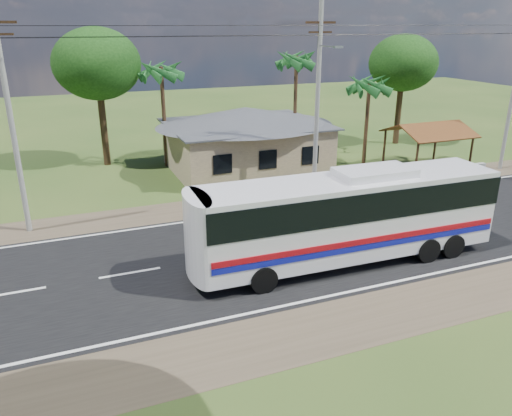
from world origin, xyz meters
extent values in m
plane|color=#2A4819|center=(0.00, 0.00, 0.00)|extent=(120.00, 120.00, 0.00)
cube|color=black|center=(0.00, 0.00, 0.01)|extent=(120.00, 10.00, 0.02)
cube|color=brown|center=(0.00, 6.50, 0.01)|extent=(120.00, 3.00, 0.01)
cube|color=brown|center=(0.00, -6.50, 0.01)|extent=(120.00, 3.00, 0.01)
cube|color=silver|center=(0.00, 4.70, 0.03)|extent=(120.00, 0.15, 0.01)
cube|color=silver|center=(0.00, -4.70, 0.03)|extent=(120.00, 0.15, 0.01)
cube|color=silver|center=(0.00, 0.00, 0.03)|extent=(120.00, 0.15, 0.01)
cube|color=tan|center=(1.00, 13.00, 1.60)|extent=(10.00, 8.00, 3.20)
cube|color=#4C4F54|center=(1.00, 13.00, 3.25)|extent=(10.60, 8.60, 0.10)
pyramid|color=#4C4F54|center=(1.00, 13.00, 4.40)|extent=(12.40, 10.00, 1.20)
cube|color=black|center=(-2.00, 8.98, 1.70)|extent=(1.20, 0.08, 1.20)
cube|color=black|center=(1.00, 8.98, 1.70)|extent=(1.20, 0.08, 1.20)
cube|color=black|center=(4.00, 8.98, 1.70)|extent=(1.20, 0.08, 1.20)
cylinder|color=#3B2915|center=(10.70, 6.70, 1.30)|extent=(0.16, 0.16, 2.60)
cylinder|color=#3B2915|center=(10.70, 10.30, 1.30)|extent=(0.16, 0.16, 2.60)
cylinder|color=#3B2915|center=(15.30, 6.70, 1.30)|extent=(0.16, 0.16, 2.60)
cylinder|color=#3B2915|center=(15.30, 10.30, 1.30)|extent=(0.16, 0.16, 2.60)
cube|color=brown|center=(13.00, 7.40, 2.90)|extent=(5.20, 2.28, 0.90)
cube|color=brown|center=(13.00, 9.60, 2.90)|extent=(5.20, 2.28, 0.90)
cube|color=#3B2915|center=(13.00, 8.50, 3.25)|extent=(5.20, 0.12, 0.12)
cube|color=#9E9E99|center=(12.00, 5.60, 0.45)|extent=(7.00, 0.30, 0.90)
cylinder|color=#9E9E99|center=(-13.00, 6.50, 5.50)|extent=(0.26, 0.26, 11.00)
cylinder|color=#9E9E99|center=(3.00, 6.50, 5.50)|extent=(0.26, 0.26, 11.00)
cube|color=#3B2915|center=(3.00, 6.50, 9.80)|extent=(1.80, 0.12, 0.12)
cube|color=#3B2915|center=(3.00, 6.50, 9.30)|extent=(1.40, 0.10, 0.10)
cylinder|color=gray|center=(3.00, 5.50, 8.60)|extent=(0.08, 2.00, 0.08)
cube|color=gray|center=(3.00, 4.50, 8.60)|extent=(0.50, 0.18, 0.12)
cylinder|color=black|center=(-5.00, 6.50, 9.60)|extent=(16.00, 0.02, 0.02)
cylinder|color=black|center=(10.50, 6.50, 9.60)|extent=(15.00, 0.02, 0.02)
cylinder|color=#47301E|center=(9.50, 11.00, 3.00)|extent=(0.28, 0.28, 6.00)
cylinder|color=#47301E|center=(6.00, 15.50, 3.75)|extent=(0.28, 0.28, 7.50)
cylinder|color=#47301E|center=(-4.00, 16.00, 3.50)|extent=(0.28, 0.28, 7.00)
cylinder|color=#47301E|center=(-8.00, 18.00, 2.97)|extent=(0.50, 0.50, 5.95)
ellipsoid|color=#12330E|center=(-8.00, 18.00, 7.15)|extent=(6.00, 6.00, 4.92)
cylinder|color=#47301E|center=(16.00, 16.00, 2.80)|extent=(0.50, 0.50, 5.60)
ellipsoid|color=#12330E|center=(16.00, 16.00, 6.72)|extent=(5.60, 5.60, 4.59)
cube|color=silver|center=(-0.05, -2.30, 2.12)|extent=(13.11, 3.04, 3.26)
cube|color=black|center=(-0.05, -2.30, 2.94)|extent=(13.17, 3.11, 1.20)
cube|color=black|center=(-6.58, -2.13, 2.56)|extent=(0.19, 2.50, 1.96)
cube|color=maroon|center=(-0.09, -3.68, 1.52)|extent=(12.83, 0.36, 0.24)
cube|color=#0C1287|center=(-0.09, -3.68, 1.25)|extent=(12.83, 0.36, 0.24)
cube|color=silver|center=(1.03, -2.32, 3.91)|extent=(3.30, 1.82, 0.33)
cylinder|color=black|center=(-4.43, -3.44, 0.54)|extent=(1.10, 0.41, 1.09)
cylinder|color=black|center=(-4.37, -0.94, 0.54)|extent=(1.10, 0.41, 1.09)
cylinder|color=black|center=(3.18, -3.63, 0.54)|extent=(1.10, 0.41, 1.09)
cylinder|color=black|center=(3.24, -1.13, 0.54)|extent=(1.10, 0.41, 1.09)
cylinder|color=black|center=(4.48, -3.66, 0.54)|extent=(1.10, 0.41, 1.09)
cylinder|color=black|center=(4.54, -1.16, 0.54)|extent=(1.10, 0.41, 1.09)
imported|color=black|center=(8.00, 4.90, 0.46)|extent=(1.85, 1.05, 0.92)
camera|label=1|loc=(-10.94, -19.09, 9.72)|focal=35.00mm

